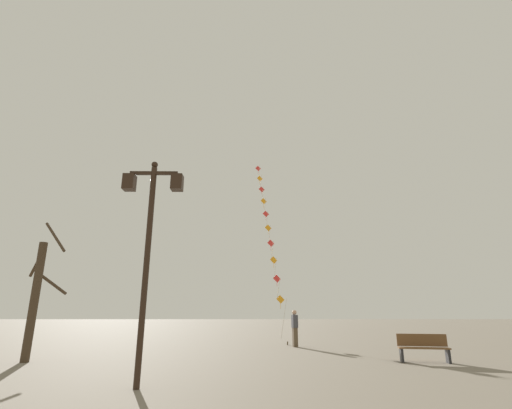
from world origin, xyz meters
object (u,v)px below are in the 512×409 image
Objects in this scene: bare_tree at (36,296)px; park_bench at (423,348)px; kite_train at (268,227)px; kite_flyer at (295,327)px; twin_lantern_lamp_post at (150,225)px.

park_bench is at bearing -0.64° from bare_tree.
kite_train is 7.93× the size of kite_flyer.
bare_tree is 2.87× the size of park_bench.
twin_lantern_lamp_post is at bearing 146.68° from kite_flyer.
kite_train reaches higher than park_bench.
twin_lantern_lamp_post is 3.08× the size of kite_flyer.
bare_tree is 13.35m from park_bench.
bare_tree is at bearing -168.09° from park_bench.
twin_lantern_lamp_post is 6.95m from bare_tree.
kite_train is at bearing 77.57° from twin_lantern_lamp_post.
twin_lantern_lamp_post is 1.11× the size of bare_tree.
kite_flyer is at bearing 134.54° from park_bench.
park_bench is at bearing 28.23° from twin_lantern_lamp_post.
park_bench is (8.22, 4.41, -3.18)m from twin_lantern_lamp_post.
park_bench is at bearing -68.60° from kite_train.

